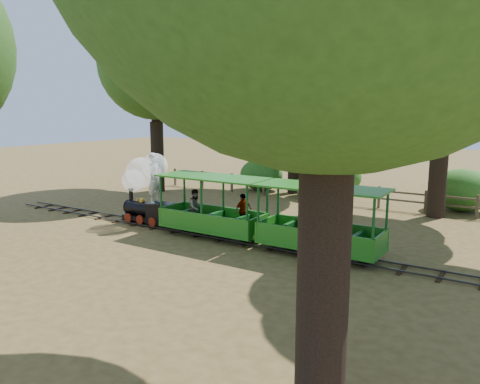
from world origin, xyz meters
The scene contains 13 objects.
ground centered at (0.00, 0.00, 0.00)m, with size 90.00×90.00×0.00m, color olive.
track centered at (0.00, 0.00, 0.07)m, with size 22.00×1.00×0.10m.
locomotive centered at (-3.71, 0.07, 1.63)m, with size 2.48×1.17×2.87m.
carriage_front centered at (-0.47, 0.00, 0.83)m, with size 3.94×1.61×2.05m.
carriage_rear centered at (3.55, 0.01, 0.82)m, with size 3.94×1.61×2.05m.
oak_nw centered at (-8.53, 6.08, 7.09)m, with size 7.37×6.49×9.75m.
oak_nc centered at (-2.04, 9.60, 8.18)m, with size 9.14×8.05×11.46m.
oak_ne centered at (5.47, 7.57, 6.80)m, with size 6.73×5.92×9.24m.
fence centered at (0.00, 8.00, 0.58)m, with size 18.10×0.10×1.00m.
shrub_west centered at (-3.90, 9.30, 0.87)m, with size 2.50×1.93×1.73m, color #2D6B1E.
shrub_mid_w centered at (0.10, 9.30, 1.12)m, with size 3.22×2.48×2.23m, color #2D6B1E.
shrub_mid_e centered at (6.28, 9.30, 0.76)m, with size 2.20×1.69×1.53m, color #2D6B1E.
shrub_east centered at (6.24, 9.30, 0.93)m, with size 2.69×2.07×1.86m, color #2D6B1E.
Camera 1 is at (8.88, -12.88, 4.40)m, focal length 35.00 mm.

